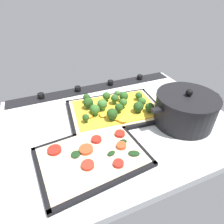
% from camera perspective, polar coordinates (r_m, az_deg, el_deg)
% --- Properties ---
extents(ground_plane, '(0.83, 0.63, 0.03)m').
position_cam_1_polar(ground_plane, '(0.73, 1.88, -3.57)').
color(ground_plane, silver).
extents(stove_control_panel, '(0.80, 0.07, 0.03)m').
position_cam_1_polar(stove_control_panel, '(0.94, -5.19, 7.31)').
color(stove_control_panel, black).
rests_on(stove_control_panel, ground_plane).
extents(baking_tray_front, '(0.39, 0.28, 0.01)m').
position_cam_1_polar(baking_tray_front, '(0.77, 0.96, 0.31)').
color(baking_tray_front, black).
rests_on(baking_tray_front, ground_plane).
extents(broccoli_pizza, '(0.36, 0.25, 0.06)m').
position_cam_1_polar(broccoli_pizza, '(0.75, 0.79, 1.38)').
color(broccoli_pizza, beige).
rests_on(broccoli_pizza, baking_tray_front).
extents(baking_tray_back, '(0.33, 0.25, 0.01)m').
position_cam_1_polar(baking_tray_back, '(0.59, -6.00, -13.35)').
color(baking_tray_back, black).
rests_on(baking_tray_back, ground_plane).
extents(veggie_pizza_back, '(0.30, 0.23, 0.02)m').
position_cam_1_polar(veggie_pizza_back, '(0.58, -5.86, -12.68)').
color(veggie_pizza_back, beige).
rests_on(veggie_pizza_back, baking_tray_back).
extents(cooking_pot, '(0.28, 0.21, 0.14)m').
position_cam_1_polar(cooking_pot, '(0.73, 20.92, 0.81)').
color(cooking_pot, black).
rests_on(cooking_pot, ground_plane).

